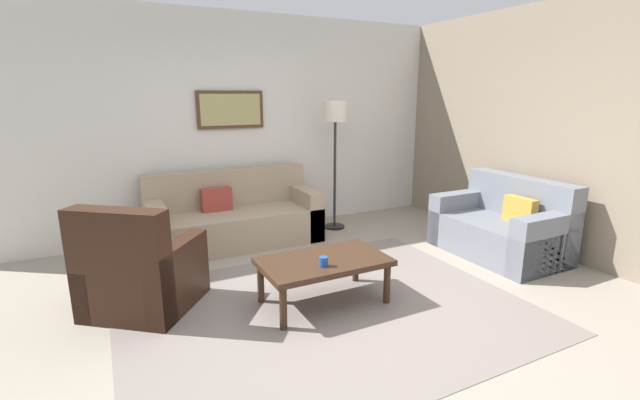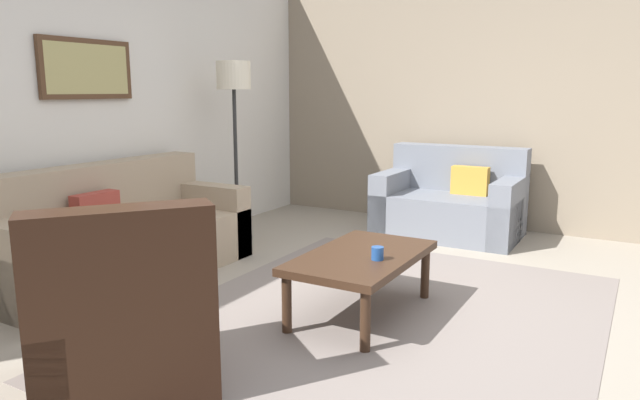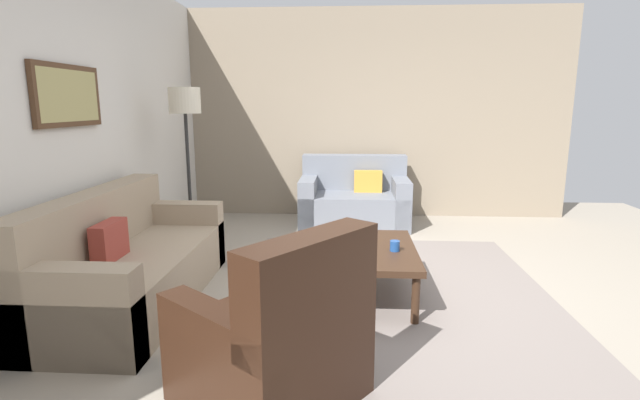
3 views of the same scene
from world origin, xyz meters
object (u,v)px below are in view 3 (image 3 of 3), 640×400
object	(u,v)px
coffee_table	(376,254)
cup	(395,246)
couch_main	(124,266)
armchair_leather	(279,348)
couch_loveseat	(354,201)
lamp_standing	(186,117)
framed_artwork	(68,96)

from	to	relation	value
coffee_table	cup	distance (m)	0.19
couch_main	armchair_leather	world-z (taller)	armchair_leather
cup	couch_loveseat	bearing A→B (deg)	6.66
couch_main	lamp_standing	xyz separation A→B (m)	(1.40, -0.07, 1.11)
framed_artwork	coffee_table	bearing A→B (deg)	-87.65
armchair_leather	framed_artwork	xyz separation A→B (m)	(1.35, 1.80, 1.30)
couch_loveseat	armchair_leather	xyz separation A→B (m)	(-3.85, 0.43, 0.01)
couch_main	coffee_table	bearing A→B (deg)	-82.87
lamp_standing	couch_loveseat	bearing A→B (deg)	-54.52
cup	framed_artwork	distance (m)	2.77
couch_main	armchair_leather	bearing A→B (deg)	-130.62
couch_loveseat	armchair_leather	distance (m)	3.88
cup	armchair_leather	bearing A→B (deg)	152.32
framed_artwork	cup	bearing A→B (deg)	-89.55
couch_loveseat	cup	world-z (taller)	couch_loveseat
armchair_leather	lamp_standing	distance (m)	3.12
couch_main	cup	world-z (taller)	couch_main
lamp_standing	framed_artwork	distance (m)	1.35
framed_artwork	armchair_leather	bearing A→B (deg)	-126.90
cup	lamp_standing	size ratio (longest dim) A/B	0.05
armchair_leather	lamp_standing	xyz separation A→B (m)	(2.60, 1.33, 1.10)
coffee_table	lamp_standing	world-z (taller)	lamp_standing
couch_loveseat	coffee_table	size ratio (longest dim) A/B	1.25
armchair_leather	coffee_table	world-z (taller)	armchair_leather
couch_main	armchair_leather	xyz separation A→B (m)	(-1.20, -1.40, 0.01)
armchair_leather	cup	xyz separation A→B (m)	(1.37, -0.72, 0.14)
couch_loveseat	framed_artwork	size ratio (longest dim) A/B	1.62
armchair_leather	coffee_table	size ratio (longest dim) A/B	1.02
cup	lamp_standing	world-z (taller)	lamp_standing
couch_loveseat	lamp_standing	bearing A→B (deg)	125.48
armchair_leather	cup	bearing A→B (deg)	-27.68
armchair_leather	cup	world-z (taller)	armchair_leather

